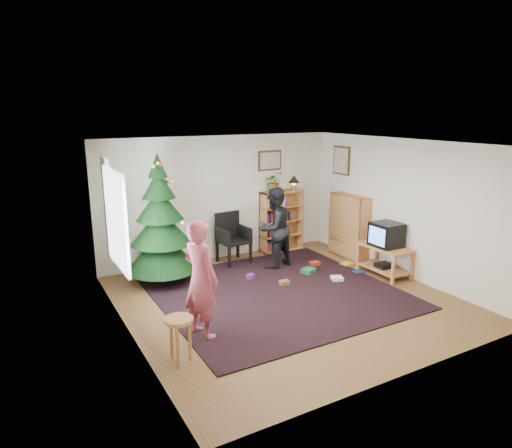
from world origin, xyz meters
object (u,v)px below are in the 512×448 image
table_lamp (294,180)px  picture_back (270,161)px  christmas_tree (161,230)px  person_standing (201,279)px  potted_plant (274,182)px  picture_right (341,160)px  bookshelf_right (349,226)px  person_by_chair (274,228)px  crt_tv (386,235)px  stool (179,328)px  tv_stand (385,258)px  armchair (231,235)px  bookshelf_back (282,220)px

table_lamp → picture_back: bearing=165.7°
christmas_tree → person_standing: bearing=-94.2°
potted_plant → picture_right: bearing=-24.5°
picture_right → bookshelf_right: (-0.14, -0.50, -1.29)m
picture_back → person_by_chair: size_ratio=0.35×
picture_back → table_lamp: bearing=-14.3°
crt_tv → person_standing: bearing=-171.9°
picture_right → christmas_tree: (-3.97, -0.03, -1.00)m
stool → potted_plant: 4.82m
crt_tv → table_lamp: bearing=103.4°
bookshelf_right → potted_plant: 1.81m
tv_stand → crt_tv: 0.44m
tv_stand → armchair: size_ratio=0.96×
christmas_tree → crt_tv: (3.71, -1.64, -0.18)m
person_by_chair → table_lamp: table_lamp is taller
stool → picture_right: bearing=30.5°
picture_back → person_standing: picture_back is taller
armchair → picture_back: bearing=12.1°
tv_stand → stool: size_ratio=1.64×
crt_tv → person_standing: (-3.87, -0.55, 0.05)m
picture_back → potted_plant: bearing=-77.6°
picture_right → person_by_chair: (-1.84, -0.33, -1.16)m
picture_back → person_standing: 4.22m
picture_right → armchair: bearing=170.4°
christmas_tree → bookshelf_right: christmas_tree is taller
picture_back → potted_plant: 0.45m
tv_stand → person_standing: person_standing is taller
bookshelf_back → crt_tv: (0.84, -2.26, 0.11)m
picture_back → crt_tv: size_ratio=1.09×
bookshelf_back → tv_stand: bearing=-69.6°
bookshelf_back → picture_back: bearing=149.6°
picture_right → tv_stand: 2.34m
crt_tv → picture_right: bearing=81.2°
picture_right → crt_tv: bearing=-98.8°
picture_back → picture_right: 1.51m
tv_stand → person_by_chair: (-1.59, 1.34, 0.46)m
crt_tv → armchair: (-2.14, 2.07, -0.23)m
crt_tv → person_standing: size_ratio=0.31×
bookshelf_back → stool: size_ratio=2.22×
bookshelf_back → stool: (-3.54, -3.31, -0.21)m
bookshelf_back → tv_stand: (0.84, -2.26, -0.34)m
person_standing → tv_stand: bearing=-99.9°
tv_stand → person_by_chair: bearing=139.8°
picture_right → potted_plant: bearing=155.5°
picture_back → tv_stand: size_ratio=0.57×
person_standing → potted_plant: bearing=-63.3°
picture_back → stool: 5.01m
tv_stand → christmas_tree: bearing=156.2°
picture_back → bookshelf_back: picture_back is taller
tv_stand → person_by_chair: size_ratio=0.61×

